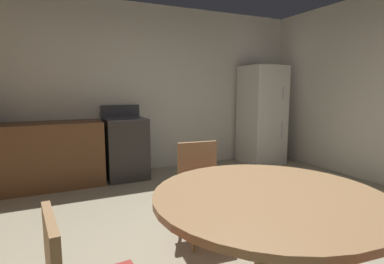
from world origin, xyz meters
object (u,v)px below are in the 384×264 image
(oven_range, at_px, (126,148))
(chair_north, at_px, (202,184))
(dining_table, at_px, (268,217))
(refrigerator, at_px, (262,115))

(oven_range, xyz_separation_m, chair_north, (0.20, -2.16, 0.03))
(oven_range, height_order, dining_table, oven_range)
(dining_table, bearing_deg, refrigerator, 52.59)
(oven_range, xyz_separation_m, dining_table, (0.11, -3.19, 0.14))
(chair_north, bearing_deg, dining_table, 0.00)
(oven_range, relative_size, refrigerator, 0.62)
(refrigerator, xyz_separation_m, chair_north, (-2.31, -2.11, -0.38))
(oven_range, xyz_separation_m, refrigerator, (2.51, -0.05, 0.41))
(oven_range, relative_size, dining_table, 0.82)
(refrigerator, relative_size, chair_north, 2.02)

